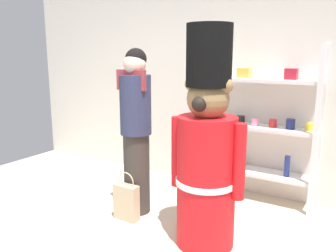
# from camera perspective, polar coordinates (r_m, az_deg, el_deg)

# --- Properties ---
(back_wall) EXTENTS (6.40, 0.12, 2.60)m
(back_wall) POSITION_cam_1_polar(r_m,az_deg,el_deg) (4.32, 10.12, 6.88)
(back_wall) COLOR silver
(back_wall) RESTS_ON ground_plane
(merchandise_shelf) EXTENTS (1.18, 0.35, 1.76)m
(merchandise_shelf) POSITION_cam_1_polar(r_m,az_deg,el_deg) (4.02, 15.42, 0.10)
(merchandise_shelf) COLOR white
(merchandise_shelf) RESTS_ON ground_plane
(teddy_bear_guard) EXTENTS (0.68, 0.53, 1.89)m
(teddy_bear_guard) POSITION_cam_1_polar(r_m,az_deg,el_deg) (2.96, 6.38, -4.48)
(teddy_bear_guard) COLOR red
(teddy_bear_guard) RESTS_ON ground_plane
(person_shopper) EXTENTS (0.34, 0.32, 1.71)m
(person_shopper) POSITION_cam_1_polar(r_m,az_deg,el_deg) (3.56, -5.29, -0.33)
(person_shopper) COLOR #38332D
(person_shopper) RESTS_ON ground_plane
(shopping_bag) EXTENTS (0.26, 0.11, 0.51)m
(shopping_bag) POSITION_cam_1_polar(r_m,az_deg,el_deg) (3.61, -6.85, -12.20)
(shopping_bag) COLOR #C1AD89
(shopping_bag) RESTS_ON ground_plane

